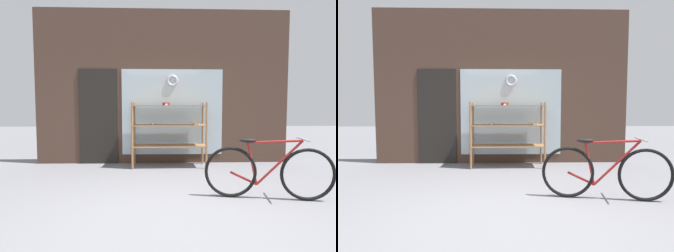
% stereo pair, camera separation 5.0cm
% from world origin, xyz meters
% --- Properties ---
extents(ground_plane, '(30.00, 30.00, 0.00)m').
position_xyz_m(ground_plane, '(0.00, 0.00, 0.00)').
color(ground_plane, slate).
extents(storefront_facade, '(5.64, 0.13, 3.41)m').
position_xyz_m(storefront_facade, '(-0.04, 2.98, 1.66)').
color(storefront_facade, '#473328').
rests_on(storefront_facade, ground_plane).
extents(display_case, '(1.55, 0.52, 1.36)m').
position_xyz_m(display_case, '(0.12, 2.59, 0.85)').
color(display_case, '#8E6642').
rests_on(display_case, ground_plane).
extents(bicycle, '(1.70, 0.48, 0.84)m').
position_xyz_m(bicycle, '(1.38, 0.53, 0.38)').
color(bicycle, black).
rests_on(bicycle, ground_plane).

